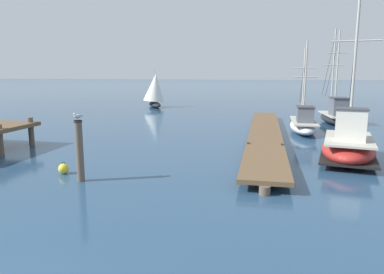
# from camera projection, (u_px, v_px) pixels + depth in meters

# --- Properties ---
(floating_dock) EXTENTS (2.06, 20.33, 0.53)m
(floating_dock) POSITION_uv_depth(u_px,v_px,m) (265.00, 133.00, 20.87)
(floating_dock) COLOR brown
(floating_dock) RESTS_ON ground
(fishing_boat_0) EXTENTS (1.66, 6.54, 5.80)m
(fishing_boat_0) POSITION_uv_depth(u_px,v_px,m) (303.00, 124.00, 22.98)
(fishing_boat_0) COLOR silver
(fishing_boat_0) RESTS_ON ground
(fishing_boat_1) EXTENTS (2.92, 5.85, 7.28)m
(fishing_boat_1) POSITION_uv_depth(u_px,v_px,m) (348.00, 146.00, 15.40)
(fishing_boat_1) COLOR #AD2823
(fishing_boat_1) RESTS_ON ground
(fishing_boat_2) EXTENTS (2.16, 7.62, 7.15)m
(fishing_boat_2) POSITION_uv_depth(u_px,v_px,m) (336.00, 115.00, 26.91)
(fishing_boat_2) COLOR black
(fishing_boat_2) RESTS_ON ground
(mooring_piling) EXTENTS (0.30, 0.30, 2.20)m
(mooring_piling) POSITION_uv_depth(u_px,v_px,m) (80.00, 150.00, 12.54)
(mooring_piling) COLOR brown
(mooring_piling) RESTS_ON ground
(perched_seagull) EXTENTS (0.27, 0.34, 0.26)m
(perched_seagull) POSITION_uv_depth(u_px,v_px,m) (78.00, 116.00, 12.33)
(perched_seagull) COLOR gold
(perched_seagull) RESTS_ON mooring_piling
(mooring_buoy) EXTENTS (0.40, 0.40, 0.48)m
(mooring_buoy) POSITION_uv_depth(u_px,v_px,m) (64.00, 169.00, 13.63)
(mooring_buoy) COLOR yellow
(mooring_buoy) RESTS_ON ground
(distant_sailboat) EXTENTS (3.38, 4.61, 4.16)m
(distant_sailboat) POSITION_uv_depth(u_px,v_px,m) (155.00, 90.00, 39.58)
(distant_sailboat) COLOR black
(distant_sailboat) RESTS_ON ground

